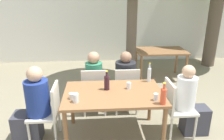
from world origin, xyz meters
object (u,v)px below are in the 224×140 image
dining_table_back (161,54)px  person_seated_3 (125,82)px  person_seated_1 (190,105)px  drinking_glass_2 (72,96)px  patio_chair_0 (49,110)px  dining_table_front (113,97)px  drinking_glass_1 (76,98)px  drinking_glass_0 (156,97)px  soda_bottle_0 (163,96)px  water_bottle_2 (149,74)px  person_seated_2 (94,83)px  patio_chair_3 (126,88)px  patio_chair_2 (94,89)px  wine_bottle_1 (107,82)px  patio_chair_1 (175,105)px  drinking_glass_3 (129,86)px  person_seated_0 (33,109)px

dining_table_back → person_seated_3: person_seated_3 is taller
person_seated_1 → drinking_glass_2: size_ratio=14.17×
patio_chair_0 → drinking_glass_2: patio_chair_0 is taller
person_seated_3 → dining_table_front: bearing=72.6°
drinking_glass_1 → drinking_glass_2: 0.12m
drinking_glass_0 → person_seated_3: bearing=102.2°
soda_bottle_0 → water_bottle_2: (-0.01, 0.78, 0.01)m
person_seated_2 → drinking_glass_2: person_seated_2 is taller
dining_table_front → patio_chair_3: (0.30, 0.71, -0.17)m
patio_chair_0 → water_bottle_2: water_bottle_2 is taller
patio_chair_2 → wine_bottle_1: bearing=108.8°
soda_bottle_0 → patio_chair_1: bearing=49.5°
person_seated_1 → patio_chair_2: bearing=64.8°
patio_chair_3 → wine_bottle_1: wine_bottle_1 is taller
patio_chair_1 → drinking_glass_0: bearing=125.5°
patio_chair_1 → drinking_glass_3: size_ratio=8.67×
patio_chair_0 → patio_chair_3: (1.27, 0.71, 0.00)m
drinking_glass_0 → drinking_glass_2: bearing=173.4°
patio_chair_1 → soda_bottle_0: size_ratio=2.95×
drinking_glass_1 → drinking_glass_2: size_ratio=1.49×
dining_table_back → patio_chair_0: (-2.40, -2.43, -0.15)m
patio_chair_0 → water_bottle_2: (1.60, 0.38, 0.38)m
dining_table_front → water_bottle_2: 0.76m
drinking_glass_0 → drinking_glass_2: drinking_glass_0 is taller
water_bottle_2 → patio_chair_0: bearing=-166.5°
patio_chair_0 → patio_chair_3: 1.45m
person_seated_3 → wine_bottle_1: person_seated_3 is taller
drinking_glass_3 → person_seated_1: bearing=-7.2°
dining_table_back → drinking_glass_0: 2.86m
soda_bottle_0 → drinking_glass_3: (-0.38, 0.52, -0.07)m
wine_bottle_1 → drinking_glass_1: 0.58m
patio_chair_2 → drinking_glass_2: (-0.30, -0.87, 0.29)m
person_seated_0 → person_seated_2: (0.91, 0.95, -0.02)m
dining_table_back → water_bottle_2: 2.21m
dining_table_front → person_seated_2: size_ratio=1.26×
dining_table_back → patio_chair_3: bearing=-123.3°
drinking_glass_0 → water_bottle_2: bearing=84.7°
dining_table_front → water_bottle_2: water_bottle_2 is taller
patio_chair_0 → wine_bottle_1: wine_bottle_1 is taller
person_seated_0 → drinking_glass_0: (1.77, -0.29, 0.27)m
patio_chair_2 → person_seated_0: (-0.91, -0.71, 0.03)m
person_seated_0 → person_seated_2: size_ratio=1.02×
drinking_glass_0 → patio_chair_0: bearing=169.2°
drinking_glass_2 → patio_chair_3: bearing=44.1°
dining_table_back → patio_chair_3: (-1.13, -1.73, -0.15)m
drinking_glass_1 → drinking_glass_3: size_ratio=1.18×
drinking_glass_1 → person_seated_3: bearing=55.3°
patio_chair_0 → patio_chair_1: bearing=90.0°
patio_chair_3 → person_seated_1: person_seated_1 is taller
soda_bottle_0 → drinking_glass_3: bearing=126.4°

